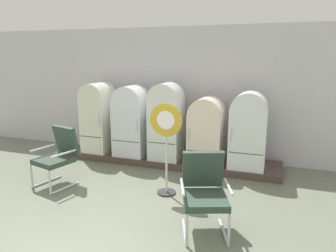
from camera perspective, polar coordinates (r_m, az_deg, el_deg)
name	(u,v)px	position (r m, az deg, el deg)	size (l,w,h in m)	color
ground	(97,236)	(4.48, -12.86, -19.10)	(12.00, 10.00, 0.05)	#666C5A
back_wall	(179,92)	(7.22, 1.96, 6.17)	(11.76, 0.12, 2.96)	silver
display_plinth	(170,159)	(6.94, 0.32, -6.15)	(4.72, 0.95, 0.14)	#493831
refrigerator_0	(98,115)	(7.35, -12.68, 1.97)	(0.59, 0.73, 1.58)	silver
refrigerator_1	(131,119)	(6.92, -6.76, 1.32)	(0.69, 0.66, 1.55)	silver
refrigerator_2	(166,119)	(6.59, -0.35, 1.28)	(0.65, 0.64, 1.63)	silver
refrigerator_3	(206,129)	(6.42, 7.04, -0.52)	(0.68, 0.69, 1.36)	silver
refrigerator_4	(248,128)	(6.27, 14.52, -0.40)	(0.70, 0.65, 1.51)	white
armchair_left	(58,154)	(5.99, -19.49, -4.79)	(0.74, 0.82, 1.07)	silver
armchair_right	(204,189)	(4.24, 6.67, -11.41)	(0.78, 0.85, 1.07)	silver
sign_stand	(166,146)	(5.17, -0.34, -3.71)	(0.55, 0.32, 1.57)	#2D2D30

